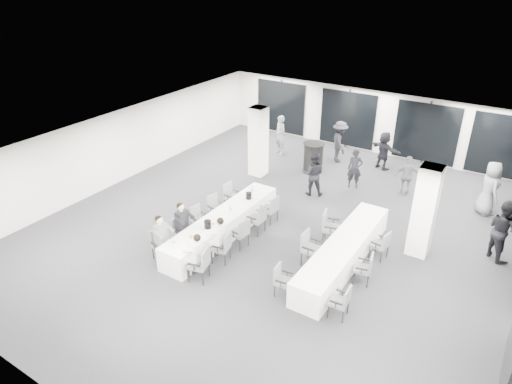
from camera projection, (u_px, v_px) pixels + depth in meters
room at (320, 183)px, 14.67m from camera, size 14.04×16.04×2.84m
column_left at (258, 142)px, 18.00m from camera, size 0.60×0.60×2.80m
column_right at (424, 211)px, 12.99m from camera, size 0.60×0.60×2.80m
banquet_table_main at (223, 225)px, 14.27m from camera, size 0.90×5.00×0.75m
banquet_table_side at (343, 253)px, 12.94m from camera, size 0.90×5.00×0.75m
cocktail_table at (313, 157)px, 18.55m from camera, size 0.89×0.89×1.23m
chair_main_left_near at (160, 242)px, 13.14m from camera, size 0.57×0.59×0.93m
chair_main_left_second at (180, 229)px, 13.81m from camera, size 0.47×0.53×0.90m
chair_main_left_mid at (198, 218)px, 14.45m from camera, size 0.50×0.54×0.89m
chair_main_left_fourth at (215, 206)px, 15.10m from camera, size 0.55×0.58×0.90m
chair_main_left_far at (231, 195)px, 15.78m from camera, size 0.52×0.57×0.95m
chair_main_right_near at (201, 262)px, 12.19m from camera, size 0.62×0.64×1.01m
chair_main_right_second at (224, 245)px, 12.97m from camera, size 0.58×0.61×0.96m
chair_main_right_mid at (241, 232)px, 13.63m from camera, size 0.52×0.57×0.95m
chair_main_right_fourth at (258, 218)px, 14.34m from camera, size 0.50×0.56×0.98m
chair_main_right_far at (271, 208)px, 14.96m from camera, size 0.52×0.56×0.94m
chair_side_left_near at (281, 278)px, 11.70m from camera, size 0.49×0.53×0.86m
chair_side_left_mid at (309, 246)px, 12.87m from camera, size 0.52×0.58×1.02m
chair_side_left_far at (329, 225)px, 13.86m from camera, size 0.64×0.67×1.04m
chair_side_right_near at (342, 300)px, 10.93m from camera, size 0.48×0.52×0.89m
chair_side_right_mid at (366, 267)px, 12.12m from camera, size 0.53×0.56×0.89m
chair_side_right_far at (382, 244)px, 13.11m from camera, size 0.52×0.55×0.89m
seated_guest_a at (163, 236)px, 12.92m from camera, size 0.50×0.38×1.44m
seated_guest_b at (184, 222)px, 13.60m from camera, size 0.50×0.38×1.44m
seated_guest_c at (195, 253)px, 12.14m from camera, size 0.50×0.38×1.44m
seated_guest_d at (218, 236)px, 12.91m from camera, size 0.50×0.38×1.44m
standing_guest_a at (355, 166)px, 17.16m from camera, size 0.79×0.73×1.74m
standing_guest_b at (313, 171)px, 16.59m from camera, size 1.06×0.89×1.89m
standing_guest_c at (340, 139)px, 19.33m from camera, size 1.33×1.45×2.03m
standing_guest_d at (408, 173)px, 16.59m from camera, size 1.16×0.92×1.73m
standing_guest_e at (490, 185)px, 15.28m from camera, size 1.08×1.21×2.14m
standing_guest_f at (384, 148)px, 18.72m from camera, size 1.79×1.26×1.82m
standing_guest_g at (280, 132)px, 20.16m from camera, size 0.91×0.85×1.99m
standing_guest_h at (503, 226)px, 12.94m from camera, size 1.16×1.16×2.11m
ice_bucket_near at (208, 224)px, 13.37m from camera, size 0.21×0.21×0.24m
ice_bucket_far at (249, 196)px, 15.03m from camera, size 0.20×0.20×0.22m
water_bottle_a at (173, 241)px, 12.59m from camera, size 0.07×0.07×0.21m
water_bottle_b at (230, 208)px, 14.25m from camera, size 0.07×0.07×0.23m
water_bottle_c at (252, 189)px, 15.43m from camera, size 0.08×0.08×0.24m
plate_a at (192, 236)px, 12.99m from camera, size 0.22×0.22×0.03m
plate_b at (194, 238)px, 12.91m from camera, size 0.22×0.22×0.03m
plate_c at (213, 224)px, 13.61m from camera, size 0.19×0.19×0.03m
wine_glass at (187, 241)px, 12.53m from camera, size 0.07×0.07×0.18m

